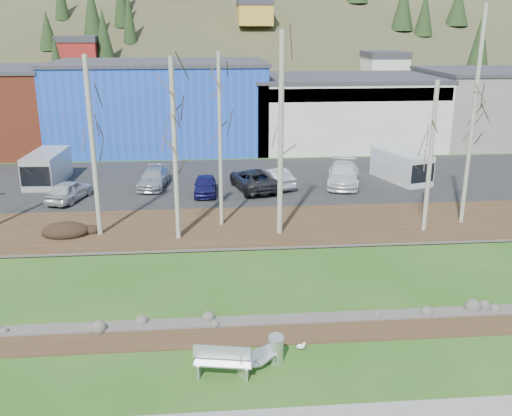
{
  "coord_description": "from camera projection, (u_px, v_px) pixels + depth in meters",
  "views": [
    {
      "loc": [
        -1.53,
        -17.6,
        11.6
      ],
      "look_at": [
        0.89,
        10.52,
        2.5
      ],
      "focal_mm": 40.0,
      "sensor_mm": 36.0,
      "label": 1
    }
  ],
  "objects": [
    {
      "name": "birch_3",
      "position": [
        175.0,
        151.0,
        30.58
      ],
      "size": [
        0.26,
        0.26,
        9.92
      ],
      "color": "beige",
      "rests_on": "far_bank"
    },
    {
      "name": "far_bank_rocks",
      "position": [
        239.0,
        248.0,
        31.09
      ],
      "size": [
        80.0,
        0.8,
        0.46
      ],
      "primitive_type": null,
      "color": "#47423D",
      "rests_on": "ground"
    },
    {
      "name": "bench_intact",
      "position": [
        223.0,
        362.0,
        19.66
      ],
      "size": [
        2.09,
        0.96,
        1.01
      ],
      "rotation": [
        0.0,
        0.0,
        -0.19
      ],
      "color": "silver",
      "rests_on": "ground"
    },
    {
      "name": "car_1",
      "position": [
        154.0,
        178.0,
        42.04
      ],
      "size": [
        2.33,
        4.77,
        1.34
      ],
      "primitive_type": "imported",
      "rotation": [
        0.0,
        0.0,
        -0.1
      ],
      "color": "#A9ABB2",
      "rests_on": "parking_lot"
    },
    {
      "name": "litter_bin",
      "position": [
        276.0,
        350.0,
        20.46
      ],
      "size": [
        0.55,
        0.55,
        0.92
      ],
      "primitive_type": "cylinder",
      "rotation": [
        0.0,
        0.0,
        -0.03
      ],
      "color": "silver",
      "rests_on": "ground"
    },
    {
      "name": "birch_1",
      "position": [
        93.0,
        148.0,
        31.21
      ],
      "size": [
        0.28,
        0.28,
        9.99
      ],
      "color": "beige",
      "rests_on": "far_bank"
    },
    {
      "name": "parking_lot",
      "position": [
        229.0,
        181.0,
        44.06
      ],
      "size": [
        80.0,
        14.0,
        0.14
      ],
      "primitive_type": "cube",
      "color": "black",
      "rests_on": "ground"
    },
    {
      "name": "far_bank",
      "position": [
        236.0,
        227.0,
        34.1
      ],
      "size": [
        80.0,
        7.0,
        0.15
      ],
      "primitive_type": "cube",
      "color": "#382616",
      "rests_on": "ground"
    },
    {
      "name": "birch_4",
      "position": [
        220.0,
        142.0,
        32.75
      ],
      "size": [
        0.21,
        0.21,
        10.04
      ],
      "color": "beige",
      "rests_on": "far_bank"
    },
    {
      "name": "car_5",
      "position": [
        343.0,
        174.0,
        42.53
      ],
      "size": [
        3.53,
        5.92,
        1.61
      ],
      "primitive_type": "imported",
      "rotation": [
        0.0,
        0.0,
        -0.25
      ],
      "color": "white",
      "rests_on": "parking_lot"
    },
    {
      "name": "building_blue",
      "position": [
        161.0,
        105.0,
        55.59
      ],
      "size": [
        20.4,
        12.24,
        8.3
      ],
      "color": "#1843B6",
      "rests_on": "ground"
    },
    {
      "name": "car_3",
      "position": [
        273.0,
        177.0,
        42.04
      ],
      "size": [
        2.93,
        4.59,
        1.43
      ],
      "primitive_type": "imported",
      "rotation": [
        0.0,
        0.0,
        3.5
      ],
      "color": "#B6B6B8",
      "rests_on": "parking_lot"
    },
    {
      "name": "near_bank_rocks",
      "position": [
        250.0,
        322.0,
        23.31
      ],
      "size": [
        80.0,
        0.8,
        0.5
      ],
      "primitive_type": null,
      "color": "#47423D",
      "rests_on": "ground"
    },
    {
      "name": "building_white",
      "position": [
        342.0,
        110.0,
        57.27
      ],
      "size": [
        18.36,
        12.24,
        6.8
      ],
      "color": "#BABBB7",
      "rests_on": "ground"
    },
    {
      "name": "car_4",
      "position": [
        253.0,
        179.0,
        41.35
      ],
      "size": [
        3.66,
        5.85,
        1.51
      ],
      "primitive_type": "imported",
      "rotation": [
        0.0,
        0.0,
        3.37
      ],
      "color": "#2A2A2D",
      "rests_on": "parking_lot"
    },
    {
      "name": "car_0",
      "position": [
        69.0,
        191.0,
        38.71
      ],
      "size": [
        2.83,
        4.51,
        1.43
      ],
      "primitive_type": "imported",
      "rotation": [
        0.0,
        0.0,
        2.85
      ],
      "color": "silver",
      "rests_on": "parking_lot"
    },
    {
      "name": "birch_6",
      "position": [
        430.0,
        158.0,
        32.06
      ],
      "size": [
        0.26,
        0.26,
        8.6
      ],
      "color": "beige",
      "rests_on": "far_bank"
    },
    {
      "name": "van_white",
      "position": [
        403.0,
        166.0,
        43.54
      ],
      "size": [
        3.66,
        5.56,
        2.25
      ],
      "rotation": [
        0.0,
        0.0,
        0.32
      ],
      "color": "white",
      "rests_on": "parking_lot"
    },
    {
      "name": "car_2",
      "position": [
        205.0,
        185.0,
        40.24
      ],
      "size": [
        1.63,
        3.87,
        1.31
      ],
      "primitive_type": "imported",
      "rotation": [
        0.0,
        0.0,
        -0.02
      ],
      "color": "#191656",
      "rests_on": "parking_lot"
    },
    {
      "name": "bench_damaged",
      "position": [
        258.0,
        359.0,
        20.06
      ],
      "size": [
        1.65,
        1.3,
        0.72
      ],
      "rotation": [
        0.0,
        0.0,
        0.56
      ],
      "color": "silver",
      "rests_on": "ground"
    },
    {
      "name": "river",
      "position": [
        243.0,
        280.0,
        27.2
      ],
      "size": [
        80.0,
        8.0,
        0.9
      ],
      "primitive_type": null,
      "color": "black",
      "rests_on": "ground"
    },
    {
      "name": "dirt_strip",
      "position": [
        252.0,
        334.0,
        22.36
      ],
      "size": [
        80.0,
        1.8,
        0.03
      ],
      "primitive_type": "cube",
      "color": "#382616",
      "rests_on": "ground"
    },
    {
      "name": "van_grey",
      "position": [
        46.0,
        168.0,
        42.77
      ],
      "size": [
        2.51,
        5.46,
        2.34
      ],
      "rotation": [
        0.0,
        0.0,
        -0.05
      ],
      "color": "#B3B5B8",
      "rests_on": "parking_lot"
    },
    {
      "name": "birch_7",
      "position": [
        473.0,
        119.0,
        32.76
      ],
      "size": [
        0.24,
        0.24,
        12.58
      ],
      "color": "beige",
      "rests_on": "far_bank"
    },
    {
      "name": "building_grey",
      "position": [
        495.0,
        106.0,
        58.52
      ],
      "size": [
        14.28,
        12.24,
        7.3
      ],
      "color": "slate",
      "rests_on": "ground"
    },
    {
      "name": "ground",
      "position": [
        256.0,
        365.0,
        20.37
      ],
      "size": [
        200.0,
        200.0,
        0.0
      ],
      "primitive_type": "plane",
      "color": "#1F4D14",
      "rests_on": "ground"
    },
    {
      "name": "birch_5",
      "position": [
        281.0,
        136.0,
        31.17
      ],
      "size": [
        0.3,
        0.3,
        11.24
      ],
      "color": "beige",
      "rests_on": "far_bank"
    },
    {
      "name": "seagull",
      "position": [
        301.0,
        346.0,
        21.26
      ],
      "size": [
        0.4,
        0.19,
        0.29
      ],
      "rotation": [
        0.0,
        0.0,
        0.32
      ],
      "color": "gold",
      "rests_on": "ground"
    },
    {
      "name": "dirt_mound",
      "position": [
        65.0,
        230.0,
        32.52
      ],
      "size": [
        2.67,
        1.89,
        0.52
      ],
      "primitive_type": "ellipsoid",
      "color": "black",
      "rests_on": "far_bank"
    },
    {
      "name": "birch_2",
      "position": [
        175.0,
        152.0,
        31.0
      ],
      "size": [
        0.24,
        0.24,
        9.63
      ],
      "color": "beige",
      "rests_on": "far_bank"
    }
  ]
}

